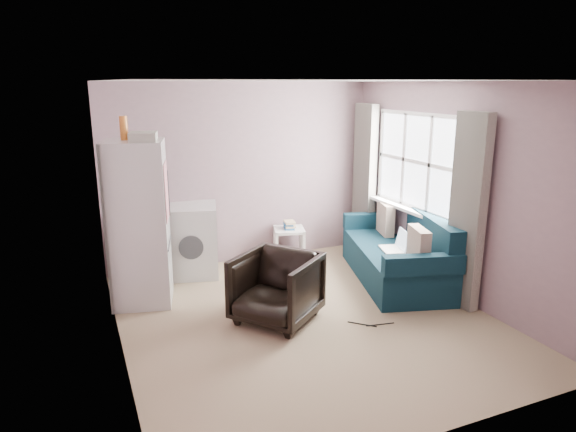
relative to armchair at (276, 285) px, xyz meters
name	(u,v)px	position (x,y,z in m)	size (l,w,h in m)	color
room	(308,206)	(0.33, -0.08, 0.85)	(3.84, 4.24, 2.54)	#978063
armchair	(276,285)	(0.00, 0.00, 0.00)	(0.79, 0.74, 0.81)	black
fridge	(139,223)	(-1.24, 1.08, 0.55)	(0.78, 0.77, 2.13)	#BDBDBD
washing_machine	(192,239)	(-0.51, 1.73, 0.08)	(0.81, 0.81, 0.94)	#BDBDBD
side_table	(289,242)	(0.90, 1.74, -0.14)	(0.53, 0.53, 0.57)	white
sofa	(400,255)	(1.91, 0.48, -0.08)	(1.45, 2.21, 0.91)	#0C2937
window_dressing	(409,193)	(2.09, 0.62, 0.70)	(0.17, 2.62, 2.18)	white
floor_cables	(371,324)	(0.88, -0.50, -0.40)	(0.44, 0.23, 0.01)	black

